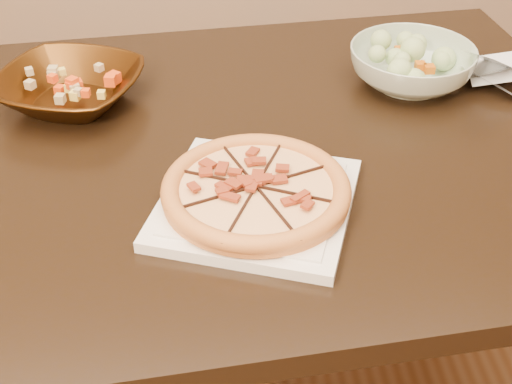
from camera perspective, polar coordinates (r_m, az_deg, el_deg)
dining_table at (r=1.25m, az=-4.90°, el=-0.11°), size 1.54×1.08×0.75m
plate at (r=1.05m, az=0.00°, el=-0.86°), size 0.35×0.35×0.02m
pizza at (r=1.03m, az=0.00°, el=0.18°), size 0.28×0.28×0.03m
bronze_bowl at (r=1.34m, az=-14.64°, el=8.02°), size 0.32×0.32×0.06m
mixed_dish at (r=1.32m, az=-14.98°, el=9.71°), size 0.11×0.11×0.03m
salad_bowl at (r=1.39m, az=12.33°, el=9.80°), size 0.25×0.25×0.07m
salad at (r=1.37m, az=12.54°, el=11.83°), size 0.10×0.11×0.04m
cling_film at (r=1.44m, az=18.80°, el=8.98°), size 0.20×0.19×0.05m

